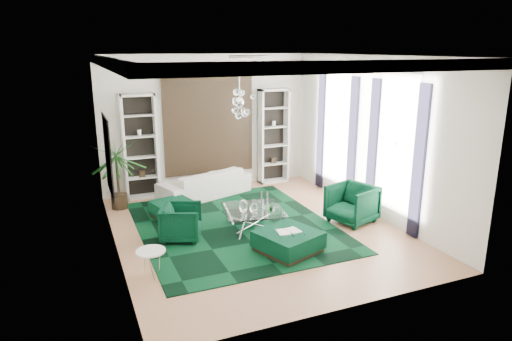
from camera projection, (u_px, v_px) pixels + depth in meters
name	position (u px, v px, depth m)	size (l,w,h in m)	color
floor	(256.00, 230.00, 10.25)	(6.00, 7.00, 0.02)	tan
ceiling	(256.00, 55.00, 9.25)	(6.00, 7.00, 0.02)	white
wall_back	(208.00, 123.00, 12.88)	(6.00, 0.02, 3.80)	silver
wall_front	(349.00, 194.00, 6.62)	(6.00, 0.02, 3.80)	silver
wall_left	(109.00, 160.00, 8.63)	(0.02, 7.00, 3.80)	silver
wall_right	(372.00, 137.00, 10.87)	(0.02, 7.00, 3.80)	silver
crown_molding	(256.00, 60.00, 9.28)	(6.00, 7.00, 0.18)	white
ceiling_medallion	(250.00, 57.00, 9.53)	(0.90, 0.90, 0.05)	white
tapestry	(209.00, 123.00, 12.83)	(2.50, 0.06, 2.80)	black
shelving_left	(140.00, 147.00, 12.10)	(0.90, 0.38, 2.80)	white
shelving_right	(273.00, 136.00, 13.55)	(0.90, 0.38, 2.80)	white
painting	(109.00, 155.00, 9.19)	(0.04, 1.30, 1.60)	black
window_near	(396.00, 144.00, 10.06)	(0.03, 1.10, 2.90)	white
curtain_near_a	(419.00, 163.00, 9.42)	(0.07, 0.30, 3.25)	black
curtain_near_b	(373.00, 148.00, 10.81)	(0.07, 0.30, 3.25)	black
window_far	(337.00, 127.00, 12.20)	(0.03, 1.10, 2.90)	white
curtain_far_a	(352.00, 141.00, 11.56)	(0.07, 0.30, 3.25)	black
curtain_far_b	(321.00, 131.00, 12.95)	(0.07, 0.30, 3.25)	black
rug	(235.00, 226.00, 10.43)	(4.20, 5.00, 0.02)	black
sofa	(205.00, 183.00, 12.43)	(2.53, 0.99, 0.74)	silver
armchair_left	(181.00, 222.00, 9.64)	(0.81, 0.83, 0.76)	black
armchair_right	(352.00, 204.00, 10.58)	(0.95, 0.98, 0.89)	black
coffee_table	(254.00, 218.00, 10.29)	(1.30, 1.30, 0.45)	white
ottoman_side	(173.00, 210.00, 10.91)	(0.90, 0.90, 0.40)	black
ottoman_front	(288.00, 242.00, 9.07)	(1.08, 1.08, 0.43)	black
book	(288.00, 231.00, 9.01)	(0.47, 0.31, 0.03)	white
side_table	(152.00, 264.00, 8.06)	(0.52, 0.52, 0.50)	white
palm	(117.00, 166.00, 11.32)	(1.39, 1.39, 2.22)	#124613
chandelier	(239.00, 102.00, 9.56)	(0.78, 0.78, 0.70)	white
table_plant	(272.00, 206.00, 10.08)	(0.12, 0.10, 0.22)	#124613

